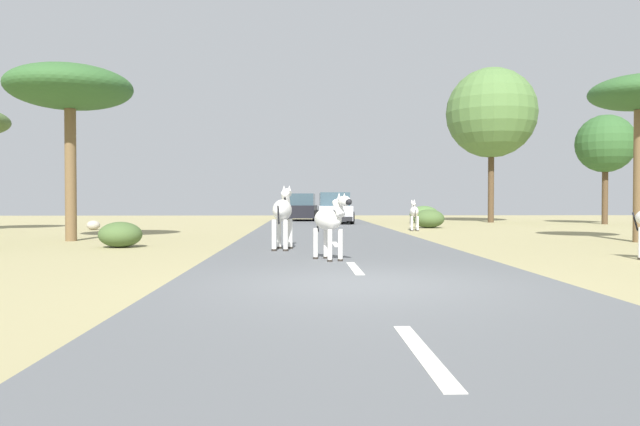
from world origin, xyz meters
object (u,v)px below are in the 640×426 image
Objects in this scene: zebra_2 at (283,211)px; tree_6 at (70,90)px; car_0 at (334,209)px; car_1 at (302,208)px; bush_4 at (429,219)px; rock_0 at (93,225)px; tree_5 at (640,97)px; zebra_0 at (330,220)px; tree_3 at (491,113)px; bush_1 at (120,235)px; zebra_1 at (414,212)px; bush_3 at (424,214)px; tree_1 at (605,144)px.

zebra_2 is 9.00m from tree_6.
car_0 is at bearing 90.50° from zebra_2.
car_1 is 2.98× the size of bush_4.
tree_5 is at bearing -23.26° from rock_0.
rock_0 is (-9.94, 14.39, -0.67)m from zebra_0.
zebra_2 is 1.17× the size of bush_4.
tree_3 reaches higher than zebra_2.
zebra_0 is at bearing -61.38° from zebra_2.
car_1 is 13.22m from tree_3.
zebra_2 is 11.98m from tree_5.
tree_6 is at bearing 131.50° from bush_1.
zebra_0 is 0.80× the size of zebra_2.
bush_4 is (-5.42, -7.28, -6.21)m from tree_3.
zebra_2 is 0.34× the size of tree_5.
tree_3 is 17.47m from tree_5.
tree_6 is (-9.32, -14.03, 4.03)m from car_0.
tree_3 is 16.26× the size of rock_0.
rock_0 is (-20.92, -8.75, -6.45)m from tree_3.
bush_3 is (2.33, 8.94, -0.31)m from zebra_1.
tree_6 is 3.76× the size of bush_4.
tree_5 is at bearing 23.23° from zebra_2.
tree_1 reaches higher than car_0.
bush_3 is at bearing 168.46° from tree_1.
zebra_0 is at bearing -102.14° from zebra_1.
car_0 is 3.66× the size of bush_1.
bush_4 is at bearing 46.10° from bush_1.
zebra_1 is 13.26m from tree_3.
car_1 is 0.72× the size of tree_1.
zebra_0 is 0.96× the size of zebra_1.
bush_4 is (6.62, 13.07, -0.59)m from zebra_2.
car_0 reaches higher than zebra_2.
bush_1 is 0.79× the size of bush_4.
car_0 is 17.31m from tree_6.
bush_4 is 2.59× the size of rock_0.
tree_6 is 5.81m from bush_1.
bush_3 reaches higher than bush_1.
tree_3 is (9.69, 2.14, 5.81)m from car_0.
car_0 is 17.87m from tree_5.
bush_4 is 15.57m from rock_0.
tree_5 is at bearing -66.20° from bush_4.
zebra_1 is at bearing -4.53° from rock_0.
bush_1 is at bearing -62.99° from zebra_0.
zebra_1 is at bearing 70.56° from zebra_2.
zebra_1 is at bearing -123.90° from tree_3.
tree_6 is at bearing -134.00° from bush_3.
tree_5 is (8.70, -15.17, 3.70)m from car_0.
bush_1 is (-5.62, 4.24, -0.53)m from zebra_0.
bush_3 reaches higher than rock_0.
car_1 reaches higher than rock_0.
zebra_1 is 0.24× the size of tree_1.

